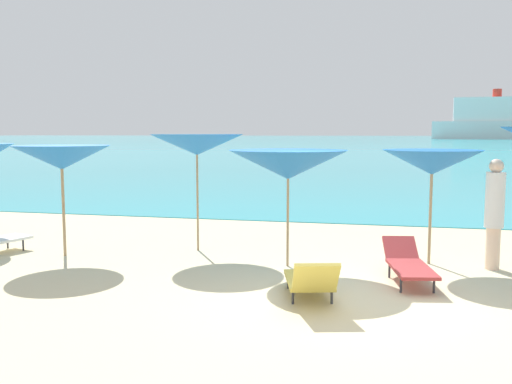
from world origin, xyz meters
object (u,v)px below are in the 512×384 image
(umbrella_5, at_px, (432,162))
(umbrella_4, at_px, (288,165))
(umbrella_3, at_px, (197,145))
(beachgoer_1, at_px, (494,210))
(lounge_chair_4, at_px, (408,263))
(umbrella_2, at_px, (62,158))
(lounge_chair_5, at_px, (311,280))

(umbrella_5, bearing_deg, umbrella_4, -163.20)
(umbrella_3, xyz_separation_m, beachgoer_1, (5.40, -0.32, -1.07))
(lounge_chair_4, bearing_deg, umbrella_3, 148.86)
(umbrella_2, height_order, umbrella_3, umbrella_3)
(umbrella_3, distance_m, beachgoer_1, 5.51)
(umbrella_5, height_order, lounge_chair_4, umbrella_5)
(umbrella_2, distance_m, lounge_chair_5, 5.42)
(umbrella_2, relative_size, lounge_chair_4, 1.24)
(umbrella_4, xyz_separation_m, lounge_chair_5, (0.64, -1.88, -1.49))
(lounge_chair_5, bearing_deg, umbrella_3, -61.27)
(lounge_chair_4, bearing_deg, umbrella_2, 165.27)
(umbrella_2, bearing_deg, umbrella_5, 7.52)
(umbrella_3, relative_size, lounge_chair_4, 1.36)
(beachgoer_1, bearing_deg, lounge_chair_4, -90.73)
(umbrella_3, height_order, beachgoer_1, umbrella_3)
(umbrella_5, bearing_deg, lounge_chair_4, -107.45)
(umbrella_2, height_order, beachgoer_1, umbrella_2)
(umbrella_3, relative_size, beachgoer_1, 1.22)
(umbrella_3, bearing_deg, umbrella_5, -1.95)
(lounge_chair_5, distance_m, beachgoer_1, 3.79)
(umbrella_2, bearing_deg, umbrella_4, 2.00)
(lounge_chair_5, bearing_deg, umbrella_4, -85.54)
(umbrella_4, xyz_separation_m, beachgoer_1, (3.45, 0.57, -0.76))
(umbrella_2, xyz_separation_m, umbrella_3, (2.30, 1.03, 0.23))
(lounge_chair_4, xyz_separation_m, lounge_chair_5, (-1.36, -1.27, -0.01))
(umbrella_2, height_order, umbrella_4, umbrella_2)
(umbrella_5, distance_m, lounge_chair_5, 3.50)
(umbrella_4, height_order, umbrella_5, umbrella_4)
(umbrella_2, relative_size, umbrella_4, 0.97)
(umbrella_4, height_order, lounge_chair_5, umbrella_4)
(umbrella_4, relative_size, umbrella_5, 1.07)
(umbrella_5, xyz_separation_m, lounge_chair_4, (-0.42, -1.33, -1.50))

